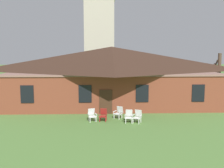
# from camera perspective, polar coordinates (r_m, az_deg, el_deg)

# --- Properties ---
(brick_building) EXTENTS (20.25, 10.40, 5.82)m
(brick_building) POSITION_cam_1_polar(r_m,az_deg,el_deg) (26.67, -0.09, 2.17)
(brick_building) COLOR brown
(brick_building) RESTS_ON ground
(dome_tower) EXTENTS (5.18, 5.18, 19.64)m
(dome_tower) POSITION_cam_1_polar(r_m,az_deg,el_deg) (43.83, -2.86, 12.04)
(dome_tower) COLOR #BCB29E
(dome_tower) RESTS_ON ground
(lawn_chair_by_porch) EXTENTS (0.74, 0.79, 0.96)m
(lawn_chair_by_porch) POSITION_cam_1_polar(r_m,az_deg,el_deg) (19.88, -4.50, -6.83)
(lawn_chair_by_porch) COLOR white
(lawn_chair_by_porch) RESTS_ON ground
(lawn_chair_near_door) EXTENTS (0.70, 0.74, 0.96)m
(lawn_chair_near_door) POSITION_cam_1_polar(r_m,az_deg,el_deg) (19.89, -1.95, -6.80)
(lawn_chair_near_door) COLOR maroon
(lawn_chair_near_door) RESTS_ON ground
(lawn_chair_left_end) EXTENTS (0.85, 0.87, 0.96)m
(lawn_chair_left_end) POSITION_cam_1_polar(r_m,az_deg,el_deg) (20.63, 1.52, -6.29)
(lawn_chair_left_end) COLOR white
(lawn_chair_left_end) RESTS_ON ground
(lawn_chair_middle) EXTENTS (0.70, 0.73, 0.96)m
(lawn_chair_middle) POSITION_cam_1_polar(r_m,az_deg,el_deg) (19.52, 3.79, -7.09)
(lawn_chair_middle) COLOR silver
(lawn_chair_middle) RESTS_ON ground
(lawn_chair_right_end) EXTENTS (0.82, 0.85, 0.96)m
(lawn_chair_right_end) POSITION_cam_1_polar(r_m,az_deg,el_deg) (19.52, 5.71, -7.11)
(lawn_chair_right_end) COLOR silver
(lawn_chair_right_end) RESTS_ON ground
(bare_tree_beside_building) EXTENTS (1.92, 1.93, 5.42)m
(bare_tree_beside_building) POSITION_cam_1_polar(r_m,az_deg,el_deg) (29.52, 22.61, 1.83)
(bare_tree_beside_building) COLOR brown
(bare_tree_beside_building) RESTS_ON ground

